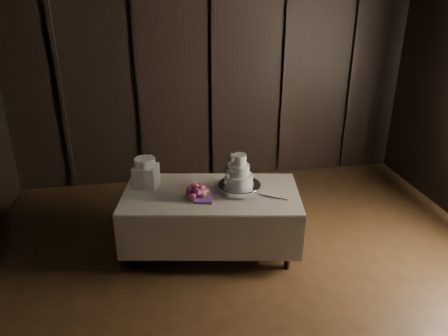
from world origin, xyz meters
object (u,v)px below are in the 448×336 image
display_table (211,219)px  bouquet (197,192)px  wedding_cake (237,173)px  small_cake (145,162)px  cake_stand (239,188)px  box_pedestal (146,176)px

display_table → bouquet: (-0.17, -0.09, 0.41)m
wedding_cake → small_cake: (-1.01, 0.34, 0.06)m
cake_stand → wedding_cake: wedding_cake is taller
cake_stand → box_pedestal: (-1.03, 0.33, 0.08)m
display_table → cake_stand: size_ratio=4.42×
cake_stand → small_cake: bearing=162.4°
small_cake → display_table: bearing=-22.5°
box_pedestal → small_cake: bearing=0.0°
wedding_cake → bouquet: size_ratio=0.88×
display_table → box_pedestal: bearing=167.5°
bouquet → box_pedestal: bearing=144.5°
wedding_cake → display_table: bearing=163.8°
cake_stand → box_pedestal: bearing=162.4°
display_table → bouquet: size_ratio=5.21×
cake_stand → box_pedestal: 1.09m
display_table → bouquet: bearing=-140.4°
display_table → small_cake: bearing=167.5°
cake_stand → wedding_cake: (-0.03, -0.02, 0.19)m
display_table → bouquet: 0.45m
box_pedestal → small_cake: 0.17m
wedding_cake → bouquet: wedding_cake is taller
box_pedestal → bouquet: bearing=-35.5°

